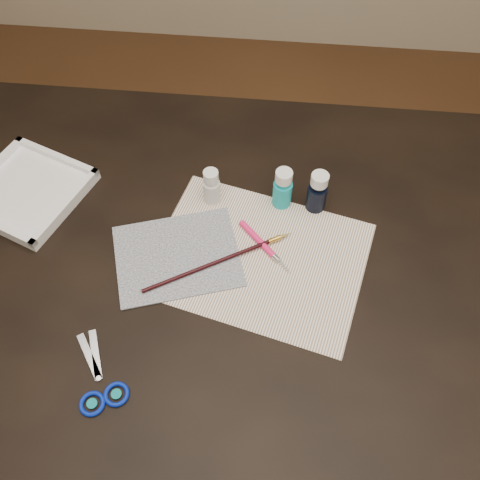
# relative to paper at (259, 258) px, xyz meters

# --- Properties ---
(ground) EXTENTS (3.50, 3.50, 0.02)m
(ground) POSITION_rel_paper_xyz_m (-0.04, 0.00, -0.76)
(ground) COLOR #422614
(ground) RESTS_ON ground
(table) EXTENTS (1.30, 0.90, 0.75)m
(table) POSITION_rel_paper_xyz_m (-0.04, 0.00, -0.38)
(table) COLOR black
(table) RESTS_ON ground
(paper) EXTENTS (0.46, 0.39, 0.00)m
(paper) POSITION_rel_paper_xyz_m (0.00, 0.00, 0.00)
(paper) COLOR white
(paper) RESTS_ON table
(canvas) EXTENTS (0.28, 0.25, 0.00)m
(canvas) POSITION_rel_paper_xyz_m (-0.16, -0.01, 0.00)
(canvas) COLOR black
(canvas) RESTS_ON paper
(paint_bottle_white) EXTENTS (0.04, 0.04, 0.09)m
(paint_bottle_white) POSITION_rel_paper_xyz_m (-0.11, 0.14, 0.04)
(paint_bottle_white) COLOR silver
(paint_bottle_white) RESTS_ON table
(paint_bottle_cyan) EXTENTS (0.05, 0.05, 0.10)m
(paint_bottle_cyan) POSITION_rel_paper_xyz_m (0.04, 0.14, 0.05)
(paint_bottle_cyan) COLOR #11A5B1
(paint_bottle_cyan) RESTS_ON table
(paint_bottle_navy) EXTENTS (0.05, 0.05, 0.10)m
(paint_bottle_navy) POSITION_rel_paper_xyz_m (0.11, 0.14, 0.05)
(paint_bottle_navy) COLOR black
(paint_bottle_navy) RESTS_ON table
(paintbrush) EXTENTS (0.28, 0.17, 0.01)m
(paintbrush) POSITION_rel_paper_xyz_m (-0.07, -0.02, 0.01)
(paintbrush) COLOR black
(paintbrush) RESTS_ON canvas
(craft_knife) EXTENTS (0.11, 0.12, 0.01)m
(craft_knife) POSITION_rel_paper_xyz_m (0.01, 0.02, 0.01)
(craft_knife) COLOR #FF1F6A
(craft_knife) RESTS_ON paper
(scissors) EXTENTS (0.17, 0.19, 0.01)m
(scissors) POSITION_rel_paper_xyz_m (-0.26, -0.26, 0.00)
(scissors) COLOR silver
(scissors) RESTS_ON table
(palette_tray) EXTENTS (0.28, 0.28, 0.03)m
(palette_tray) POSITION_rel_paper_xyz_m (-0.50, 0.11, 0.01)
(palette_tray) COLOR white
(palette_tray) RESTS_ON table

